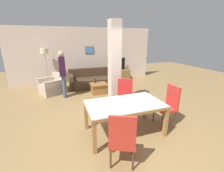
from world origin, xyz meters
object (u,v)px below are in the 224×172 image
dining_chair_head_right (168,104)px  armchair (53,86)px  standing_person (63,71)px  tv_stand (118,75)px  dining_chair_near_left (122,138)px  dining_table (124,109)px  sofa (93,81)px  coffee_table (99,88)px  bottle (95,80)px  tv_screen (118,64)px  dining_chair_far_right (125,95)px  floor_lamp (45,54)px

dining_chair_head_right → armchair: dining_chair_head_right is taller
standing_person → tv_stand: bearing=123.2°
dining_chair_near_left → dining_table: bearing=90.0°
dining_table → sofa: 3.84m
coffee_table → bottle: 0.36m
dining_table → sofa: bearing=88.3°
dining_chair_head_right → bottle: 3.20m
bottle → standing_person: standing_person is taller
dining_chair_near_left → standing_person: 3.86m
dining_table → tv_screen: bearing=69.9°
dining_chair_far_right → tv_screen: 3.95m
armchair → floor_lamp: size_ratio=0.66×
dining_chair_near_left → coffee_table: (0.55, 3.71, -0.34)m
dining_chair_head_right → tv_stand: 4.68m
armchair → coffee_table: size_ratio=1.77×
dining_chair_head_right → bottle: bearing=22.6°
sofa → floor_lamp: floor_lamp is taller
sofa → tv_screen: size_ratio=2.57×
armchair → coffee_table: bearing=-134.8°
dining_chair_far_right → floor_lamp: (-2.31, 3.65, 0.93)m
armchair → tv_screen: bearing=-94.6°
standing_person → dining_chair_far_right: bearing=42.1°
sofa → coffee_table: (0.00, -1.00, -0.07)m
dining_table → standing_person: 3.14m
dining_chair_near_left → tv_stand: (2.14, 5.53, -0.30)m
dining_chair_near_left → tv_stand: dining_chair_near_left is taller
standing_person → dining_table: bearing=24.9°
floor_lamp → dining_table: bearing=-67.7°
dining_chair_far_right → coffee_table: bearing=-55.9°
dining_chair_far_right → dining_chair_near_left: 2.00m
floor_lamp → standing_person: bearing=-68.8°
dining_table → floor_lamp: (-1.88, 4.57, 0.87)m
dining_chair_near_left → tv_screen: bearing=94.9°
sofa → tv_screen: 1.87m
sofa → tv_screen: tv_screen is taller
dining_chair_head_right → floor_lamp: 5.61m
tv_screen → standing_person: 3.43m
coffee_table → dining_chair_near_left: bearing=-98.4°
dining_chair_head_right → armchair: 4.55m
dining_chair_head_right → dining_chair_far_right: (-0.80, 0.93, 0.00)m
sofa → floor_lamp: (-1.99, 0.75, 1.20)m
dining_table → bottle: dining_table is taller
dining_chair_near_left → floor_lamp: size_ratio=0.59×
coffee_table → tv_screen: bearing=48.9°
dining_table → tv_screen: 4.96m
coffee_table → floor_lamp: 2.94m
dining_chair_head_right → bottle: (-1.23, 2.96, -0.03)m
dining_chair_far_right → bottle: (-0.43, 2.03, -0.03)m
coffee_table → bottle: bearing=132.0°
dining_chair_near_left → bottle: bearing=109.6°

